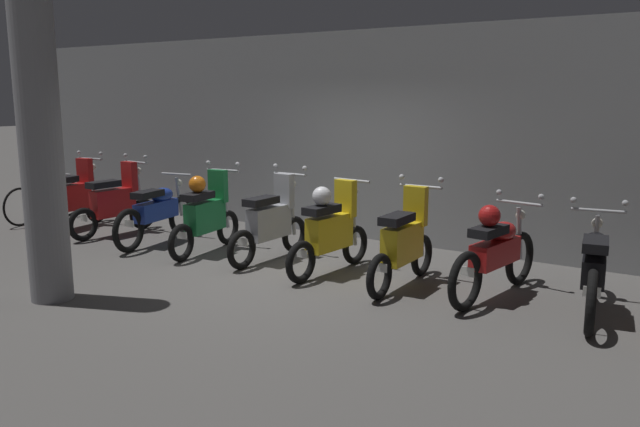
% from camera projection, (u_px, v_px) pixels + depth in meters
% --- Properties ---
extents(ground_plane, '(80.00, 80.00, 0.00)m').
position_uv_depth(ground_plane, '(284.00, 272.00, 8.26)').
color(ground_plane, '#565451').
extents(back_wall, '(17.39, 0.30, 3.24)m').
position_uv_depth(back_wall, '(374.00, 136.00, 9.97)').
color(back_wall, gray).
rests_on(back_wall, ground).
extents(motorbike_slot_0, '(0.59, 1.68, 1.29)m').
position_uv_depth(motorbike_slot_0, '(73.00, 197.00, 10.92)').
color(motorbike_slot_0, black).
rests_on(motorbike_slot_0, ground).
extents(motorbike_slot_1, '(0.59, 1.68, 1.29)m').
position_uv_depth(motorbike_slot_1, '(115.00, 203.00, 10.39)').
color(motorbike_slot_1, black).
rests_on(motorbike_slot_1, ground).
extents(motorbike_slot_2, '(0.57, 1.94, 1.03)m').
position_uv_depth(motorbike_slot_2, '(157.00, 212.00, 9.79)').
color(motorbike_slot_2, black).
rests_on(motorbike_slot_2, ground).
extents(motorbike_slot_3, '(0.59, 1.68, 1.29)m').
position_uv_depth(motorbike_slot_3, '(206.00, 214.00, 9.20)').
color(motorbike_slot_3, black).
rests_on(motorbike_slot_3, ground).
extents(motorbike_slot_4, '(0.59, 1.68, 1.29)m').
position_uv_depth(motorbike_slot_4, '(271.00, 222.00, 8.78)').
color(motorbike_slot_4, black).
rests_on(motorbike_slot_4, ground).
extents(motorbike_slot_5, '(0.56, 1.68, 1.18)m').
position_uv_depth(motorbike_slot_5, '(331.00, 230.00, 8.12)').
color(motorbike_slot_5, black).
rests_on(motorbike_slot_5, ground).
extents(motorbike_slot_6, '(0.59, 1.68, 1.29)m').
position_uv_depth(motorbike_slot_6, '(404.00, 243.00, 7.55)').
color(motorbike_slot_6, black).
rests_on(motorbike_slot_6, ground).
extents(motorbike_slot_7, '(0.58, 1.94, 1.15)m').
position_uv_depth(motorbike_slot_7, '(496.00, 251.00, 7.16)').
color(motorbike_slot_7, black).
rests_on(motorbike_slot_7, ground).
extents(motorbike_slot_8, '(0.58, 1.94, 1.15)m').
position_uv_depth(motorbike_slot_8, '(594.00, 268.00, 6.59)').
color(motorbike_slot_8, black).
rests_on(motorbike_slot_8, ground).
extents(bicycle, '(0.50, 1.72, 0.89)m').
position_uv_depth(bicycle, '(44.00, 201.00, 11.54)').
color(bicycle, black).
rests_on(bicycle, ground).
extents(support_pillar, '(0.45, 0.45, 3.24)m').
position_uv_depth(support_pillar, '(41.00, 155.00, 6.87)').
color(support_pillar, gray).
rests_on(support_pillar, ground).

